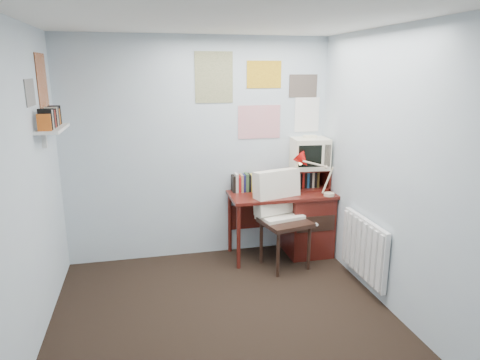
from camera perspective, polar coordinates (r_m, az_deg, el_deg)
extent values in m
plane|color=black|center=(3.73, -1.13, -20.35)|extent=(3.50, 3.50, 0.00)
cube|color=silver|center=(4.87, -5.46, 3.99)|extent=(3.00, 0.02, 2.50)
cube|color=silver|center=(3.25, -28.17, -3.02)|extent=(0.02, 3.50, 2.50)
cube|color=silver|center=(3.78, 21.64, -0.04)|extent=(0.02, 3.50, 2.50)
cube|color=white|center=(3.09, -1.38, 21.36)|extent=(3.00, 3.50, 0.02)
cube|color=#581A14|center=(4.92, 5.56, -1.96)|extent=(1.20, 0.55, 0.03)
cube|color=#581A14|center=(5.15, 8.96, -5.77)|extent=(0.50, 0.50, 0.72)
cylinder|color=#581A14|center=(4.69, -0.20, -7.66)|extent=(0.04, 0.04, 0.72)
cylinder|color=#581A14|center=(5.12, -1.37, -5.73)|extent=(0.04, 0.04, 0.72)
cube|color=#581A14|center=(5.19, 1.95, -4.81)|extent=(0.64, 0.02, 0.30)
cube|color=black|center=(4.71, 6.06, -5.65)|extent=(0.63, 0.61, 1.03)
cube|color=red|center=(4.85, 11.91, 0.38)|extent=(0.37, 0.34, 0.43)
cube|color=#581A14|center=(5.12, 9.33, 0.21)|extent=(0.40, 0.30, 0.25)
cube|color=#EFE7C8|center=(5.07, 9.21, 3.76)|extent=(0.44, 0.41, 0.39)
cube|color=#581A14|center=(4.99, 2.31, -0.16)|extent=(0.60, 0.14, 0.22)
cube|color=white|center=(4.45, 16.22, -8.71)|extent=(0.09, 0.80, 0.60)
cube|color=white|center=(4.20, -23.71, 6.29)|extent=(0.20, 0.62, 0.24)
cube|color=white|center=(4.93, 2.62, 11.20)|extent=(1.20, 0.01, 0.90)
cube|color=white|center=(4.19, -25.53, 11.32)|extent=(0.01, 0.70, 0.60)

